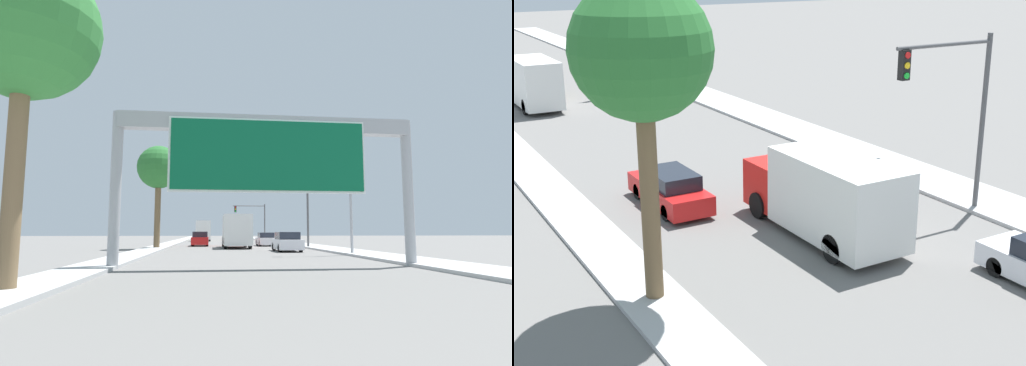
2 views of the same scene
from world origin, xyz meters
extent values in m
cube|color=#AFAFAF|center=(7.75, 60.00, 0.07)|extent=(3.00, 120.00, 0.15)
cube|color=#AFAFAF|center=(-7.25, 60.00, 0.07)|extent=(2.00, 120.00, 0.15)
cylinder|color=#9EA0A5|center=(-6.45, 18.00, 3.31)|extent=(0.46, 0.46, 6.62)
cylinder|color=#9EA0A5|center=(6.45, 18.00, 3.31)|extent=(0.46, 0.46, 6.62)
cube|color=#9EA0A5|center=(0.00, 18.00, 6.27)|extent=(12.90, 0.60, 0.70)
cube|color=white|center=(0.00, 17.70, 4.80)|extent=(8.59, 0.08, 3.24)
cube|color=#0A5B38|center=(0.00, 17.65, 4.80)|extent=(8.39, 0.16, 3.04)
cube|color=red|center=(-3.50, 44.60, 0.56)|extent=(1.77, 4.79, 0.77)
cube|color=#1E232D|center=(-3.50, 44.36, 1.23)|extent=(1.56, 2.49, 0.58)
cylinder|color=black|center=(-4.28, 46.08, 0.32)|extent=(0.22, 0.64, 0.64)
cylinder|color=black|center=(-2.72, 46.08, 0.32)|extent=(0.22, 0.64, 0.64)
cylinder|color=black|center=(-4.28, 43.11, 0.32)|extent=(0.22, 0.64, 0.64)
cylinder|color=black|center=(-2.72, 43.11, 0.32)|extent=(0.22, 0.64, 0.64)
cube|color=silver|center=(3.50, 31.87, 0.55)|extent=(1.83, 4.37, 0.75)
cube|color=#1E232D|center=(3.50, 31.65, 1.21)|extent=(1.61, 2.27, 0.57)
cylinder|color=black|center=(2.70, 33.22, 0.32)|extent=(0.22, 0.64, 0.64)
cylinder|color=black|center=(4.30, 33.22, 0.32)|extent=(0.22, 0.64, 0.64)
cylinder|color=black|center=(2.70, 30.51, 0.32)|extent=(0.22, 0.64, 0.64)
cylinder|color=black|center=(4.30, 30.51, 0.32)|extent=(0.22, 0.64, 0.64)
cube|color=silver|center=(3.50, 43.83, 0.53)|extent=(1.73, 4.32, 0.71)
cube|color=#1E232D|center=(3.50, 43.61, 1.16)|extent=(1.52, 2.25, 0.54)
cylinder|color=black|center=(2.74, 45.16, 0.32)|extent=(0.22, 0.64, 0.64)
cylinder|color=black|center=(4.26, 45.16, 0.32)|extent=(0.22, 0.64, 0.64)
cylinder|color=black|center=(2.74, 42.49, 0.32)|extent=(0.22, 0.64, 0.64)
cylinder|color=black|center=(4.26, 42.49, 0.32)|extent=(0.22, 0.64, 0.64)
cube|color=yellow|center=(-3.50, 70.12, 1.26)|extent=(2.15, 2.10, 1.92)
cube|color=silver|center=(-3.50, 66.37, 1.78)|extent=(2.33, 5.40, 2.96)
cylinder|color=black|center=(-4.53, 70.02, 0.50)|extent=(0.28, 1.00, 1.00)
cylinder|color=black|center=(-2.47, 70.02, 0.50)|extent=(0.28, 1.00, 1.00)
cylinder|color=black|center=(-4.53, 65.02, 0.50)|extent=(0.28, 1.00, 1.00)
cylinder|color=black|center=(-2.47, 65.02, 0.50)|extent=(0.28, 1.00, 1.00)
cube|color=red|center=(0.00, 41.72, 1.19)|extent=(2.28, 2.07, 1.79)
cube|color=silver|center=(0.00, 38.02, 1.68)|extent=(2.48, 5.33, 2.77)
cylinder|color=black|center=(-1.10, 41.62, 0.50)|extent=(0.28, 1.00, 1.00)
cylinder|color=black|center=(1.10, 41.62, 0.50)|extent=(0.28, 1.00, 1.00)
cylinder|color=black|center=(-1.10, 36.68, 0.50)|extent=(0.28, 1.00, 1.00)
cylinder|color=black|center=(1.10, 36.68, 0.50)|extent=(0.28, 1.00, 1.00)
cylinder|color=#4C4C4F|center=(6.75, 38.00, 3.46)|extent=(0.20, 0.20, 6.93)
cylinder|color=#4C4C4F|center=(4.52, 38.00, 6.63)|extent=(4.46, 0.14, 0.14)
cube|color=black|center=(2.65, 38.00, 6.05)|extent=(0.35, 0.28, 1.05)
cylinder|color=red|center=(2.65, 37.84, 6.40)|extent=(0.22, 0.04, 0.22)
cylinder|color=yellow|center=(2.65, 37.84, 6.05)|extent=(0.22, 0.04, 0.22)
cylinder|color=green|center=(2.65, 37.84, 5.70)|extent=(0.22, 0.04, 0.22)
cylinder|color=#4C4C4F|center=(6.75, 68.00, 3.08)|extent=(0.20, 0.20, 6.15)
cylinder|color=#4C4C4F|center=(4.04, 68.00, 5.85)|extent=(5.41, 0.14, 0.14)
cube|color=black|center=(1.77, 68.00, 5.28)|extent=(0.35, 0.28, 1.05)
cylinder|color=red|center=(1.77, 67.84, 5.63)|extent=(0.22, 0.04, 0.22)
cylinder|color=yellow|center=(1.77, 67.84, 5.28)|extent=(0.22, 0.04, 0.22)
cylinder|color=green|center=(1.77, 67.84, 4.93)|extent=(0.22, 0.04, 0.22)
cylinder|color=brown|center=(-7.45, 11.47, 3.47)|extent=(0.47, 0.47, 6.94)
sphere|color=#337F38|center=(-7.45, 11.47, 6.94)|extent=(3.90, 3.90, 3.90)
cylinder|color=brown|center=(-7.15, 37.21, 3.66)|extent=(0.53, 0.53, 7.31)
sphere|color=#286B2D|center=(-7.15, 37.21, 7.31)|extent=(3.86, 3.86, 3.86)
cylinder|color=#9EA0A5|center=(6.85, 26.56, 4.49)|extent=(0.18, 0.18, 8.97)
cylinder|color=#9EA0A5|center=(5.65, 26.56, 8.82)|extent=(2.41, 0.12, 0.12)
cube|color=#B2B2A8|center=(4.44, 26.56, 8.72)|extent=(0.60, 0.28, 0.20)
camera|label=1|loc=(-2.52, 0.85, 1.53)|focal=28.00mm
camera|label=2|loc=(-13.94, 19.27, 9.72)|focal=50.00mm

